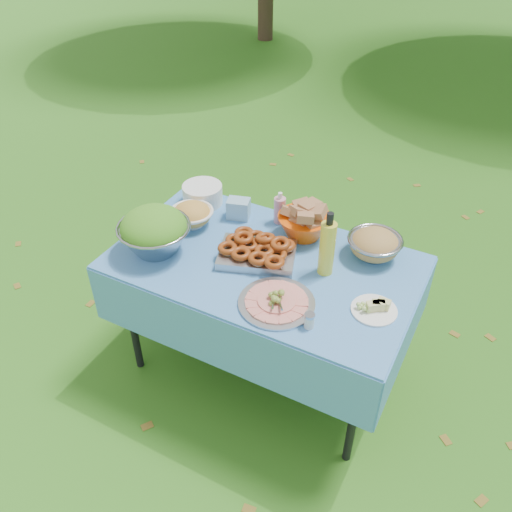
% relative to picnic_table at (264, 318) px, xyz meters
% --- Properties ---
extents(ground, '(80.00, 80.00, 0.00)m').
position_rel_picnic_table_xyz_m(ground, '(0.00, 0.00, -0.38)').
color(ground, '#193D0B').
rests_on(ground, ground).
extents(picnic_table, '(1.46, 0.86, 0.76)m').
position_rel_picnic_table_xyz_m(picnic_table, '(0.00, 0.00, 0.00)').
color(picnic_table, '#80BAF5').
rests_on(picnic_table, ground).
extents(salad_bowl, '(0.36, 0.36, 0.23)m').
position_rel_picnic_table_xyz_m(salad_bowl, '(-0.51, -0.17, 0.50)').
color(salad_bowl, '#9C9EA4').
rests_on(salad_bowl, picnic_table).
extents(pasta_bowl_white, '(0.25, 0.25, 0.12)m').
position_rel_picnic_table_xyz_m(pasta_bowl_white, '(-0.48, 0.10, 0.44)').
color(pasta_bowl_white, white).
rests_on(pasta_bowl_white, picnic_table).
extents(plate_stack, '(0.24, 0.24, 0.11)m').
position_rel_picnic_table_xyz_m(plate_stack, '(-0.54, 0.31, 0.43)').
color(plate_stack, white).
rests_on(plate_stack, picnic_table).
extents(wipes_box, '(0.14, 0.12, 0.11)m').
position_rel_picnic_table_xyz_m(wipes_box, '(-0.30, 0.28, 0.43)').
color(wipes_box, '#85B2CD').
rests_on(wipes_box, picnic_table).
extents(sanitizer_bottle, '(0.08, 0.08, 0.18)m').
position_rel_picnic_table_xyz_m(sanitizer_bottle, '(-0.08, 0.34, 0.47)').
color(sanitizer_bottle, pink).
rests_on(sanitizer_bottle, picnic_table).
extents(bread_bowl, '(0.27, 0.27, 0.18)m').
position_rel_picnic_table_xyz_m(bread_bowl, '(0.08, 0.28, 0.47)').
color(bread_bowl, '#EC5108').
rests_on(bread_bowl, picnic_table).
extents(pasta_bowl_steel, '(0.34, 0.34, 0.14)m').
position_rel_picnic_table_xyz_m(pasta_bowl_steel, '(0.45, 0.29, 0.45)').
color(pasta_bowl_steel, '#9C9EA4').
rests_on(pasta_bowl_steel, picnic_table).
extents(fried_tray, '(0.43, 0.36, 0.09)m').
position_rel_picnic_table_xyz_m(fried_tray, '(-0.04, 0.01, 0.42)').
color(fried_tray, '#A7A8AC').
rests_on(fried_tray, picnic_table).
extents(charcuterie_platter, '(0.44, 0.44, 0.08)m').
position_rel_picnic_table_xyz_m(charcuterie_platter, '(0.18, -0.24, 0.42)').
color(charcuterie_platter, '#B5B6BC').
rests_on(charcuterie_platter, picnic_table).
extents(oil_bottle, '(0.08, 0.08, 0.33)m').
position_rel_picnic_table_xyz_m(oil_bottle, '(0.29, 0.06, 0.55)').
color(oil_bottle, gold).
rests_on(oil_bottle, picnic_table).
extents(cheese_plate, '(0.20, 0.20, 0.05)m').
position_rel_picnic_table_xyz_m(cheese_plate, '(0.58, -0.08, 0.41)').
color(cheese_plate, white).
rests_on(cheese_plate, picnic_table).
extents(shaker, '(0.05, 0.05, 0.07)m').
position_rel_picnic_table_xyz_m(shaker, '(0.37, -0.30, 0.42)').
color(shaker, silver).
rests_on(shaker, picnic_table).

